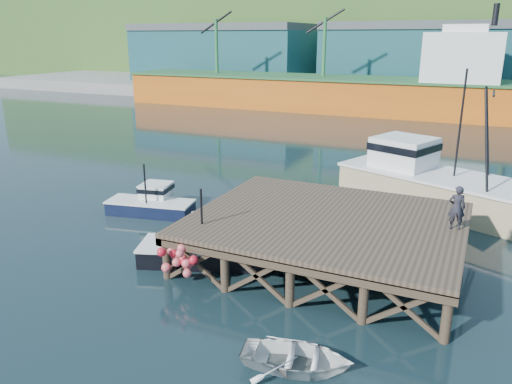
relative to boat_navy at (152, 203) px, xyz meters
The scene contains 12 objects.
ground 6.15m from the boat_navy, 18.08° to the right, with size 300.00×300.00×0.00m, color black.
wharf 11.57m from the boat_navy, 10.44° to the right, with size 12.00×10.00×2.62m.
far_quay 68.35m from the boat_navy, 85.12° to the left, with size 160.00×40.00×2.00m, color gray.
warehouse_left 69.77m from the boat_navy, 114.82° to the left, with size 32.00×16.00×9.00m, color #1B5059.
warehouse_mid 63.64m from the boat_navy, 84.74° to the left, with size 28.00×16.00×9.00m, color #1B5059.
cargo_ship 46.26m from the boat_navy, 93.30° to the left, with size 55.50×10.00×13.75m.
hillside 98.82m from the boat_navy, 86.61° to the left, with size 220.00×50.00×22.00m, color #2D511E.
boat_navy is the anchor object (origin of this frame).
boat_black 7.56m from the boat_navy, 34.55° to the right, with size 6.47×5.37×3.75m.
trawler 17.25m from the boat_navy, 27.88° to the left, with size 13.23×8.72×8.35m.
dinghy 16.35m from the boat_navy, 37.95° to the right, with size 2.54×3.55×0.74m, color white.
dockworker 16.92m from the boat_navy, ahead, with size 0.70×0.46×1.93m, color black.
Camera 1 is at (11.57, -20.91, 10.09)m, focal length 35.00 mm.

